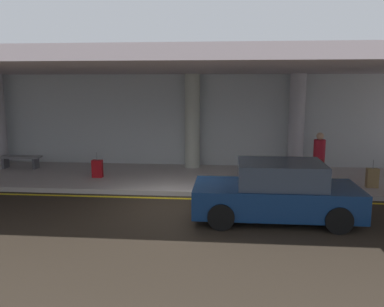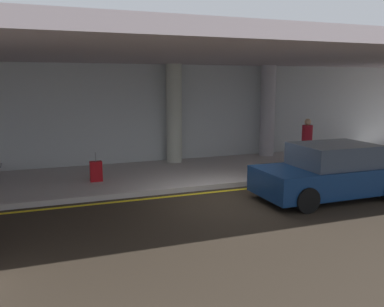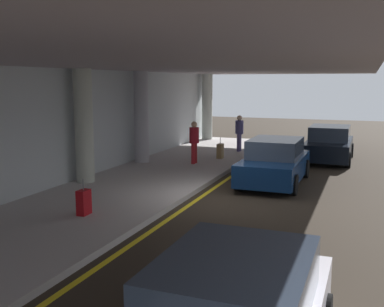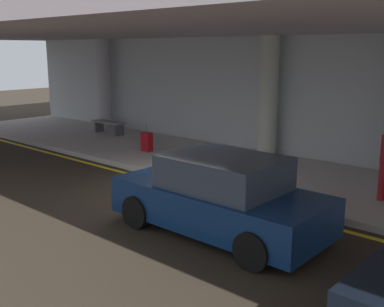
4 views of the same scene
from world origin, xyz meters
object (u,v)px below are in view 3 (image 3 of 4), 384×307
at_px(traveler_with_luggage, 239,131).
at_px(person_waiting_for_ride, 194,139).
at_px(car_black, 329,144).
at_px(support_column_left_mid, 84,126).
at_px(support_column_right_mid, 207,107).
at_px(suitcase_upright_secondary, 84,202).
at_px(support_column_center, 141,117).
at_px(car_navy, 275,162).
at_px(suitcase_upright_primary, 220,151).

relative_size(traveler_with_luggage, person_waiting_for_ride, 1.00).
height_order(car_black, person_waiting_for_ride, person_waiting_for_ride).
bearing_deg(person_waiting_for_ride, car_black, -60.29).
bearing_deg(support_column_left_mid, person_waiting_for_ride, -25.34).
height_order(support_column_left_mid, support_column_right_mid, same).
bearing_deg(support_column_right_mid, person_waiting_for_ride, -164.47).
distance_m(person_waiting_for_ride, suitcase_upright_secondary, 7.66).
bearing_deg(support_column_right_mid, suitcase_upright_secondary, -172.11).
xyz_separation_m(support_column_center, suitcase_upright_secondary, (-7.19, -2.11, -1.51)).
bearing_deg(support_column_left_mid, car_navy, -65.02).
distance_m(support_column_left_mid, support_column_right_mid, 12.00).
height_order(support_column_right_mid, traveler_with_luggage, support_column_right_mid).
xyz_separation_m(support_column_center, suitcase_upright_primary, (2.00, -2.69, -1.51)).
height_order(support_column_left_mid, support_column_center, same).
distance_m(support_column_center, suitcase_upright_primary, 3.68).
bearing_deg(suitcase_upright_secondary, car_navy, -31.43).
relative_size(support_column_left_mid, traveler_with_luggage, 2.17).
distance_m(car_black, suitcase_upright_secondary, 12.14).
height_order(car_navy, car_black, same).
bearing_deg(car_navy, suitcase_upright_primary, 38.92).
relative_size(car_navy, suitcase_upright_secondary, 4.56).
relative_size(car_black, suitcase_upright_primary, 4.56).
relative_size(car_black, person_waiting_for_ride, 2.44).
distance_m(support_column_center, car_black, 8.11).
height_order(traveler_with_luggage, person_waiting_for_ride, same).
distance_m(support_column_left_mid, suitcase_upright_secondary, 4.11).
bearing_deg(traveler_with_luggage, suitcase_upright_secondary, -4.25).
height_order(support_column_center, person_waiting_for_ride, support_column_center).
height_order(car_black, suitcase_upright_primary, car_black).
bearing_deg(traveler_with_luggage, support_column_right_mid, -142.50).
relative_size(support_column_center, car_navy, 0.89).
height_order(support_column_right_mid, person_waiting_for_ride, support_column_right_mid).
bearing_deg(support_column_right_mid, car_navy, -148.84).
distance_m(support_column_left_mid, car_navy, 6.37).
height_order(suitcase_upright_primary, suitcase_upright_secondary, same).
relative_size(support_column_center, suitcase_upright_secondary, 4.06).
bearing_deg(support_column_center, suitcase_upright_secondary, -163.68).
xyz_separation_m(car_navy, suitcase_upright_secondary, (-5.83, 3.56, -0.25)).
xyz_separation_m(support_column_right_mid, suitcase_upright_primary, (-6.00, -2.69, -1.51)).
distance_m(car_black, traveler_with_luggage, 4.11).
height_order(support_column_right_mid, suitcase_upright_secondary, support_column_right_mid).
height_order(support_column_center, suitcase_upright_primary, support_column_center).
xyz_separation_m(support_column_left_mid, car_navy, (2.64, -5.66, -1.26)).
relative_size(car_navy, traveler_with_luggage, 2.44).
distance_m(support_column_left_mid, car_black, 10.64).
bearing_deg(suitcase_upright_secondary, person_waiting_for_ride, -0.02).
xyz_separation_m(support_column_center, person_waiting_for_ride, (0.44, -2.10, -0.86)).
bearing_deg(suitcase_upright_secondary, car_black, -23.78).
relative_size(traveler_with_luggage, suitcase_upright_primary, 1.87).
bearing_deg(support_column_center, support_column_right_mid, 0.00).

